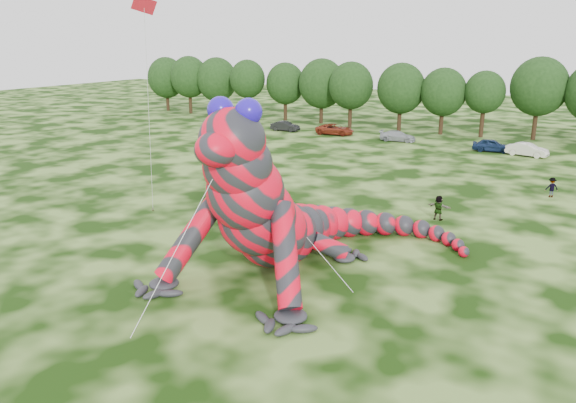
{
  "coord_description": "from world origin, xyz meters",
  "views": [
    {
      "loc": [
        14.9,
        -19.95,
        12.57
      ],
      "look_at": [
        0.47,
        5.81,
        4.0
      ],
      "focal_mm": 35.0,
      "sensor_mm": 36.0,
      "label": 1
    }
  ],
  "objects_px": {
    "tree_6": "(351,95)",
    "car_2": "(335,129)",
    "tree_3": "(248,90)",
    "tree_1": "(190,85)",
    "inflatable_gecko": "(283,178)",
    "tree_4": "(285,92)",
    "flying_kite": "(145,22)",
    "car_0": "(230,123)",
    "car_3": "(398,136)",
    "tree_2": "(217,86)",
    "tree_8": "(443,101)",
    "tree_0": "(167,84)",
    "spectator_4": "(250,144)",
    "car_5": "(527,150)",
    "spectator_2": "(552,187)",
    "tree_7": "(400,97)",
    "car_4": "(492,145)",
    "spectator_5": "(439,208)",
    "tree_5": "(322,91)",
    "tree_10": "(538,99)",
    "tree_9": "(484,104)",
    "car_1": "(285,126)"
  },
  "relations": [
    {
      "from": "tree_6",
      "to": "car_2",
      "type": "relative_size",
      "value": 1.82
    },
    {
      "from": "tree_3",
      "to": "car_2",
      "type": "xyz_separation_m",
      "value": [
        18.99,
        -7.45,
        -4.0
      ]
    },
    {
      "from": "tree_1",
      "to": "tree_6",
      "type": "distance_m",
      "value": 30.83
    },
    {
      "from": "inflatable_gecko",
      "to": "tree_4",
      "type": "bearing_deg",
      "value": 118.58
    },
    {
      "from": "flying_kite",
      "to": "car_0",
      "type": "relative_size",
      "value": 3.82
    },
    {
      "from": "tree_6",
      "to": "car_3",
      "type": "relative_size",
      "value": 2.09
    },
    {
      "from": "tree_2",
      "to": "tree_8",
      "type": "distance_m",
      "value": 38.84
    },
    {
      "from": "tree_0",
      "to": "spectator_4",
      "type": "distance_m",
      "value": 42.85
    },
    {
      "from": "flying_kite",
      "to": "car_5",
      "type": "bearing_deg",
      "value": 64.43
    },
    {
      "from": "tree_3",
      "to": "spectator_2",
      "type": "distance_m",
      "value": 55.24
    },
    {
      "from": "tree_7",
      "to": "car_4",
      "type": "distance_m",
      "value": 17.47
    },
    {
      "from": "flying_kite",
      "to": "tree_3",
      "type": "xyz_separation_m",
      "value": [
        -25.05,
        49.56,
        -8.83
      ]
    },
    {
      "from": "flying_kite",
      "to": "spectator_5",
      "type": "xyz_separation_m",
      "value": [
        16.17,
        11.49,
        -12.65
      ]
    },
    {
      "from": "tree_2",
      "to": "spectator_2",
      "type": "bearing_deg",
      "value": -27.91
    },
    {
      "from": "tree_7",
      "to": "car_2",
      "type": "bearing_deg",
      "value": -132.76
    },
    {
      "from": "tree_6",
      "to": "tree_8",
      "type": "height_order",
      "value": "tree_6"
    },
    {
      "from": "tree_1",
      "to": "tree_5",
      "type": "height_order",
      "value": "tree_1"
    },
    {
      "from": "tree_4",
      "to": "tree_0",
      "type": "bearing_deg",
      "value": 178.8
    },
    {
      "from": "tree_10",
      "to": "spectator_2",
      "type": "bearing_deg",
      "value": -80.89
    },
    {
      "from": "tree_4",
      "to": "tree_5",
      "type": "bearing_deg",
      "value": -2.43
    },
    {
      "from": "tree_1",
      "to": "car_4",
      "type": "bearing_deg",
      "value": -11.34
    },
    {
      "from": "tree_1",
      "to": "car_2",
      "type": "bearing_deg",
      "value": -14.93
    },
    {
      "from": "tree_10",
      "to": "spectator_4",
      "type": "bearing_deg",
      "value": -138.19
    },
    {
      "from": "inflatable_gecko",
      "to": "tree_0",
      "type": "distance_m",
      "value": 75.38
    },
    {
      "from": "tree_1",
      "to": "tree_6",
      "type": "relative_size",
      "value": 1.03
    },
    {
      "from": "car_2",
      "to": "car_3",
      "type": "distance_m",
      "value": 9.19
    },
    {
      "from": "tree_9",
      "to": "tree_10",
      "type": "height_order",
      "value": "tree_10"
    },
    {
      "from": "tree_7",
      "to": "car_4",
      "type": "height_order",
      "value": "tree_7"
    },
    {
      "from": "spectator_2",
      "to": "flying_kite",
      "type": "bearing_deg",
      "value": 15.06
    },
    {
      "from": "tree_5",
      "to": "tree_9",
      "type": "bearing_deg",
      "value": -2.58
    },
    {
      "from": "tree_2",
      "to": "tree_8",
      "type": "height_order",
      "value": "tree_2"
    },
    {
      "from": "tree_2",
      "to": "inflatable_gecko",
      "type": "bearing_deg",
      "value": -50.63
    },
    {
      "from": "tree_6",
      "to": "car_1",
      "type": "distance_m",
      "value": 10.91
    },
    {
      "from": "flying_kite",
      "to": "tree_10",
      "type": "relative_size",
      "value": 1.48
    },
    {
      "from": "car_0",
      "to": "car_3",
      "type": "height_order",
      "value": "car_0"
    },
    {
      "from": "tree_10",
      "to": "tree_1",
      "type": "bearing_deg",
      "value": -179.46
    },
    {
      "from": "spectator_4",
      "to": "tree_3",
      "type": "bearing_deg",
      "value": 108.9
    },
    {
      "from": "tree_5",
      "to": "car_4",
      "type": "height_order",
      "value": "tree_5"
    },
    {
      "from": "tree_4",
      "to": "tree_9",
      "type": "relative_size",
      "value": 1.04
    },
    {
      "from": "tree_5",
      "to": "car_1",
      "type": "bearing_deg",
      "value": -96.54
    },
    {
      "from": "car_4",
      "to": "tree_6",
      "type": "bearing_deg",
      "value": 60.45
    },
    {
      "from": "car_2",
      "to": "spectator_5",
      "type": "xyz_separation_m",
      "value": [
        22.23,
        -30.61,
        0.18
      ]
    },
    {
      "from": "tree_2",
      "to": "spectator_4",
      "type": "bearing_deg",
      "value": -47.62
    },
    {
      "from": "tree_3",
      "to": "spectator_5",
      "type": "distance_m",
      "value": 56.23
    },
    {
      "from": "tree_1",
      "to": "car_4",
      "type": "relative_size",
      "value": 2.28
    },
    {
      "from": "tree_0",
      "to": "tree_1",
      "type": "xyz_separation_m",
      "value": [
        6.2,
        -1.18,
        0.15
      ]
    },
    {
      "from": "tree_10",
      "to": "spectator_2",
      "type": "height_order",
      "value": "tree_10"
    },
    {
      "from": "tree_9",
      "to": "car_1",
      "type": "relative_size",
      "value": 2.09
    },
    {
      "from": "tree_0",
      "to": "car_1",
      "type": "relative_size",
      "value": 2.29
    },
    {
      "from": "tree_4",
      "to": "flying_kite",
      "type": "bearing_deg",
      "value": -69.67
    }
  ]
}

